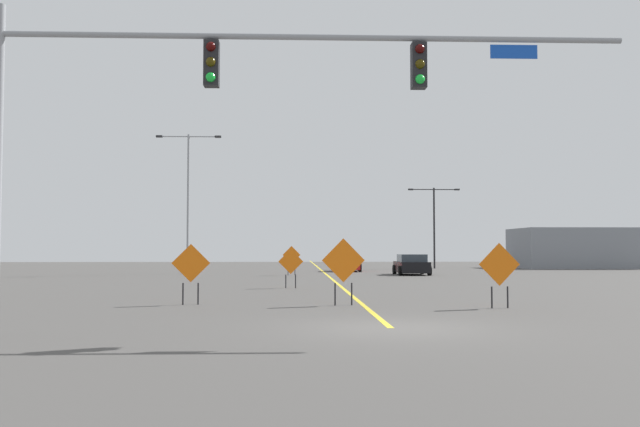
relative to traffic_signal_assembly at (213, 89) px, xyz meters
The scene contains 13 objects.
ground 6.77m from the traffic_signal_assembly, ahead, with size 148.47×148.47×0.00m, color #4C4947.
road_centre_stripe 41.81m from the traffic_signal_assembly, 84.41° to the left, with size 0.16×82.48×0.01m.
traffic_signal_assembly is the anchor object (origin of this frame).
street_lamp_near_right 46.97m from the traffic_signal_assembly, 72.44° to the left, with size 4.57×0.24×7.12m.
street_lamp_mid_left 33.53m from the traffic_signal_assembly, 99.67° to the left, with size 4.57×0.24×9.82m.
construction_sign_right_shoulder 30.47m from the traffic_signal_assembly, 86.85° to the left, with size 1.18×0.13×1.94m.
construction_sign_left_lane 8.05m from the traffic_signal_assembly, 102.39° to the left, with size 1.22×0.27×1.94m.
construction_sign_right_lane 10.40m from the traffic_signal_assembly, 32.22° to the left, with size 1.29×0.18×1.96m.
construction_sign_median_far 8.24m from the traffic_signal_assembly, 61.53° to the left, with size 1.38×0.26×2.12m.
construction_sign_median_near 16.37m from the traffic_signal_assembly, 83.88° to the left, with size 1.13×0.12×1.76m.
car_black_mid 32.66m from the traffic_signal_assembly, 72.42° to the left, with size 2.16×3.90×1.38m.
car_red_passing 38.49m from the traffic_signal_assembly, 81.05° to the left, with size 2.28×4.00×1.29m.
roadside_building_east 53.43m from the traffic_signal_assembly, 58.94° to the left, with size 11.24×6.99×3.57m.
Camera 1 is at (-2.18, -15.62, 1.82)m, focal length 38.76 mm.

